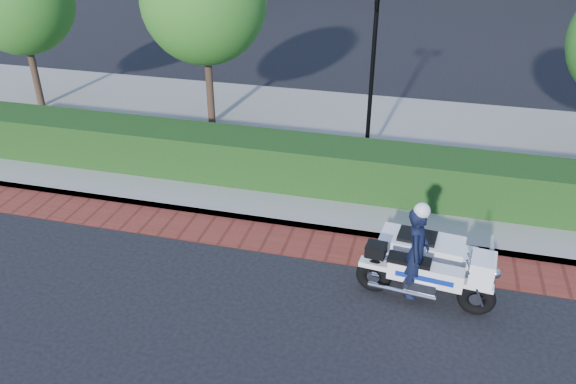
% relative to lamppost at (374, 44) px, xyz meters
% --- Properties ---
extents(ground, '(120.00, 120.00, 0.00)m').
position_rel_lamppost_xyz_m(ground, '(-1.00, -5.20, -2.96)').
color(ground, black).
rests_on(ground, ground).
extents(brick_strip, '(60.00, 1.00, 0.01)m').
position_rel_lamppost_xyz_m(brick_strip, '(-1.00, -3.70, -2.95)').
color(brick_strip, maroon).
rests_on(brick_strip, ground).
extents(sidewalk, '(60.00, 8.00, 0.15)m').
position_rel_lamppost_xyz_m(sidewalk, '(-1.00, 0.80, -2.88)').
color(sidewalk, gray).
rests_on(sidewalk, ground).
extents(hedge_main, '(18.00, 1.20, 1.00)m').
position_rel_lamppost_xyz_m(hedge_main, '(-1.00, -1.60, -2.31)').
color(hedge_main, black).
rests_on(hedge_main, sidewalk).
extents(lamppost, '(1.02, 0.70, 4.21)m').
position_rel_lamppost_xyz_m(lamppost, '(0.00, 0.00, 0.00)').
color(lamppost, black).
rests_on(lamppost, sidewalk).
extents(tree_a, '(3.00, 3.00, 4.58)m').
position_rel_lamppost_xyz_m(tree_a, '(-10.00, 1.30, 0.26)').
color(tree_a, '#332319').
rests_on(tree_a, sidewalk).
extents(tree_b, '(3.20, 3.20, 4.89)m').
position_rel_lamppost_xyz_m(tree_b, '(-4.50, 1.30, 0.48)').
color(tree_b, '#332319').
rests_on(tree_b, sidewalk).
extents(police_motorcycle, '(2.26, 1.70, 1.83)m').
position_rel_lamppost_xyz_m(police_motorcycle, '(1.53, -4.54, -2.33)').
color(police_motorcycle, black).
rests_on(police_motorcycle, ground).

